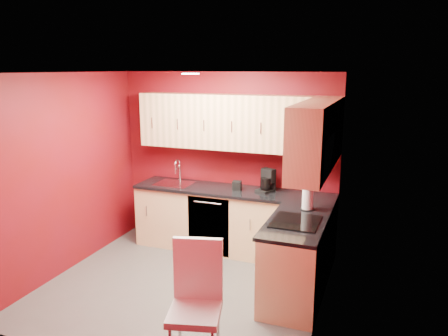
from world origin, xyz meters
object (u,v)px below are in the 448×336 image
Objects in this scene: paper_towel at (307,198)px; coffee_maker at (265,181)px; microwave at (309,155)px; napkin_holder at (237,186)px; dining_chair at (195,306)px; sink at (175,181)px.

coffee_maker is at bearing 139.76° from paper_towel.
coffee_maker is 1.05× the size of paper_towel.
microwave is 6.07× the size of napkin_holder.
dining_chair is at bearing -64.54° from coffee_maker.
napkin_holder is at bearing 138.99° from microwave.
coffee_maker is 2.46× the size of napkin_holder.
napkin_holder is (-0.38, -0.06, -0.09)m from coffee_maker.
sink is 2.81m from dining_chair.
paper_towel is 0.27× the size of dining_chair.
microwave is 1.46× the size of sink.
microwave reaches higher than dining_chair.
microwave is at bearing 49.16° from dining_chair.
napkin_holder is at bearing -146.21° from coffee_maker.
microwave is at bearing -80.99° from paper_towel.
paper_towel reaches higher than dining_chair.
microwave is at bearing -41.01° from napkin_holder.
napkin_holder is (-1.13, 0.98, -0.69)m from microwave.
napkin_holder is 0.11× the size of dining_chair.
sink reaches higher than napkin_holder.
sink reaches higher than paper_towel.
paper_towel is at bearing -14.55° from sink.
microwave reaches higher than sink.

